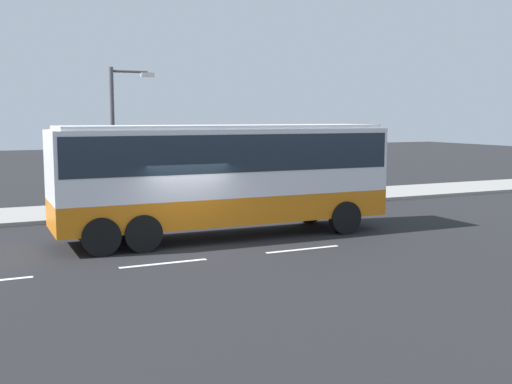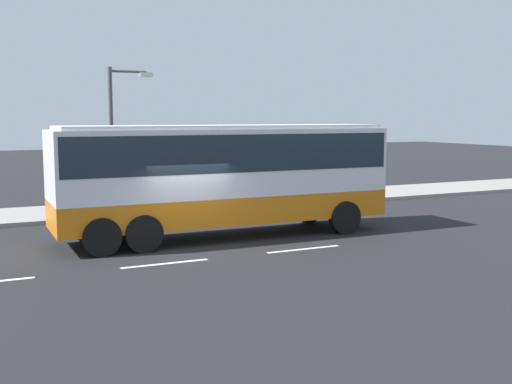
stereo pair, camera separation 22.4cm
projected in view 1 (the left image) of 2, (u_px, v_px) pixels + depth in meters
The scene contains 5 objects.
ground_plane at pixel (189, 248), 18.54m from camera, with size 120.00×120.00×0.00m, color black.
sidewalk_curb at pixel (126, 209), 25.82m from camera, with size 80.00×4.00×0.15m, color gray.
coach_bus at pixel (225, 168), 20.08m from camera, with size 10.87×2.80×3.63m.
pedestrian_near_curb at pixel (241, 182), 27.80m from camera, with size 0.32×0.32×1.51m.
street_lamp at pixel (118, 129), 23.77m from camera, with size 1.73×0.24×5.60m.
Camera 1 is at (-5.83, -17.35, 3.90)m, focal length 43.69 mm.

